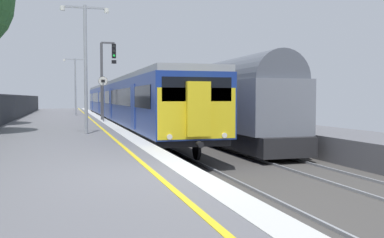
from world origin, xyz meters
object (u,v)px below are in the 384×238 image
object	(u,v)px
freight_train_adjacent_track	(165,99)
speed_limit_sign	(103,93)
commuter_train_at_platform	(122,101)
platform_lamp_far	(75,81)
signal_gantry	(105,72)
platform_lamp_mid	(85,58)

from	to	relation	value
freight_train_adjacent_track	speed_limit_sign	distance (m)	9.62
commuter_train_at_platform	platform_lamp_far	distance (m)	6.91
signal_gantry	platform_lamp_far	size ratio (longest dim) A/B	1.09
commuter_train_at_platform	speed_limit_sign	bearing A→B (deg)	-110.63
signal_gantry	freight_train_adjacent_track	bearing A→B (deg)	44.27
freight_train_adjacent_track	signal_gantry	distance (m)	7.91
commuter_train_at_platform	freight_train_adjacent_track	distance (m)	4.85
commuter_train_at_platform	freight_train_adjacent_track	bearing A→B (deg)	34.26
commuter_train_at_platform	freight_train_adjacent_track	xyz separation A→B (m)	(4.00, 2.73, 0.13)
freight_train_adjacent_track	speed_limit_sign	bearing A→B (deg)	-127.48
signal_gantry	platform_lamp_far	world-z (taller)	signal_gantry
commuter_train_at_platform	signal_gantry	world-z (taller)	signal_gantry
commuter_train_at_platform	freight_train_adjacent_track	size ratio (longest dim) A/B	0.93
commuter_train_at_platform	speed_limit_sign	size ratio (longest dim) A/B	13.54
signal_gantry	speed_limit_sign	distance (m)	2.76
commuter_train_at_platform	freight_train_adjacent_track	world-z (taller)	freight_train_adjacent_track
speed_limit_sign	freight_train_adjacent_track	bearing A→B (deg)	52.52
signal_gantry	platform_lamp_far	distance (m)	8.64
freight_train_adjacent_track	signal_gantry	size ratio (longest dim) A/B	7.86
commuter_train_at_platform	platform_lamp_mid	xyz separation A→B (m)	(-3.33, -14.22, 1.94)
signal_gantry	speed_limit_sign	bearing A→B (deg)	-98.96
platform_lamp_far	signal_gantry	bearing A→B (deg)	-77.64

